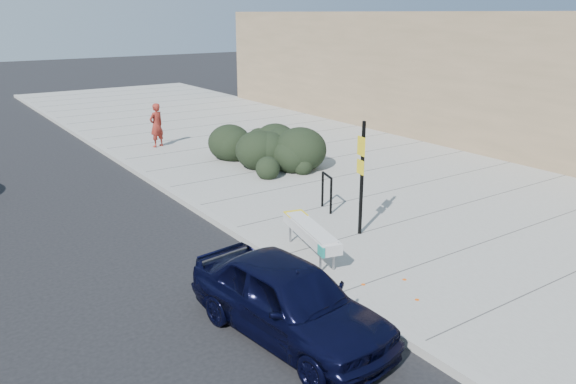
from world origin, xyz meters
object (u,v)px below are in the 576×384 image
bench (311,232)px  bike_rack (327,189)px  sedan_navy (289,299)px  pedestrian (156,125)px  sign_post (361,172)px

bench → bike_rack: (2.07, 2.07, 0.07)m
sedan_navy → pedestrian: 14.05m
sign_post → sedan_navy: sign_post is taller
bike_rack → sedan_navy: sedan_navy is taller
bench → bike_rack: bike_rack is taller
bench → bike_rack: bearing=58.5°
pedestrian → bench: bearing=64.5°
pedestrian → bike_rack: bearing=75.6°
bike_rack → pedestrian: bearing=112.3°
bike_rack → sign_post: bearing=-85.8°
sign_post → pedestrian: bearing=103.2°
bike_rack → sign_post: 2.02m
bench → sign_post: sign_post is taller
sign_post → pedestrian: 11.24m
bench → bike_rack: size_ratio=2.27×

